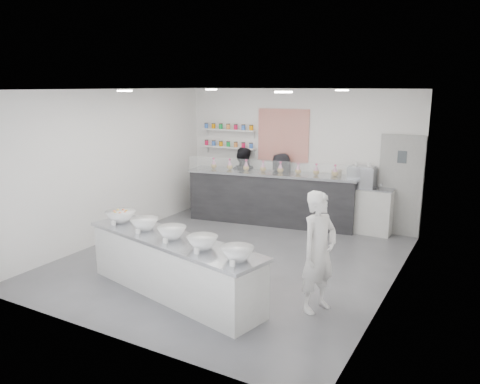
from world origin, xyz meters
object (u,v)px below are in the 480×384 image
object	(u,v)px
woman_prep	(319,252)
staff_right	(281,188)
staff_left	(242,182)
espresso_machine	(362,177)
back_bar	(271,198)
prep_counter	(173,266)
espresso_ledge	(360,209)

from	to	relation	value
woman_prep	staff_right	world-z (taller)	woman_prep
staff_left	espresso_machine	bearing A→B (deg)	167.67
back_bar	staff_left	size ratio (longest dim) A/B	2.30
prep_counter	espresso_machine	bearing A→B (deg)	82.82
prep_counter	espresso_ledge	size ratio (longest dim) A/B	2.42
back_bar	espresso_machine	size ratio (longest dim) A/B	6.87
espresso_machine	espresso_ledge	bearing A→B (deg)	180.00
prep_counter	back_bar	xyz separation A→B (m)	(-0.32, 4.08, 0.15)
back_bar	prep_counter	bearing A→B (deg)	-94.73
espresso_ledge	staff_right	world-z (taller)	staff_right
back_bar	woman_prep	size ratio (longest dim) A/B	2.23
espresso_ledge	back_bar	bearing A→B (deg)	-170.33
woman_prep	staff_left	size ratio (longest dim) A/B	1.03
staff_left	staff_right	size ratio (longest dim) A/B	1.04
back_bar	staff_right	world-z (taller)	staff_right
staff_left	espresso_ledge	bearing A→B (deg)	167.67
woman_prep	staff_left	xyz separation A→B (m)	(-3.26, 3.75, -0.02)
back_bar	staff_left	xyz separation A→B (m)	(-0.89, 0.25, 0.24)
back_bar	staff_left	distance (m)	0.95
back_bar	staff_right	xyz separation A→B (m)	(0.12, 0.25, 0.20)
prep_counter	espresso_machine	world-z (taller)	espresso_machine
staff_right	espresso_machine	bearing A→B (deg)	-160.28
staff_right	prep_counter	bearing A→B (deg)	109.91
espresso_ledge	woman_prep	world-z (taller)	woman_prep
espresso_ledge	staff_right	size ratio (longest dim) A/B	0.84
back_bar	espresso_ledge	world-z (taller)	back_bar
back_bar	woman_prep	distance (m)	4.24
staff_right	espresso_ledge	bearing A→B (deg)	-160.28
prep_counter	woman_prep	distance (m)	2.17
espresso_machine	prep_counter	bearing A→B (deg)	-110.06
espresso_ledge	staff_left	world-z (taller)	staff_left
espresso_ledge	espresso_machine	world-z (taller)	espresso_machine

